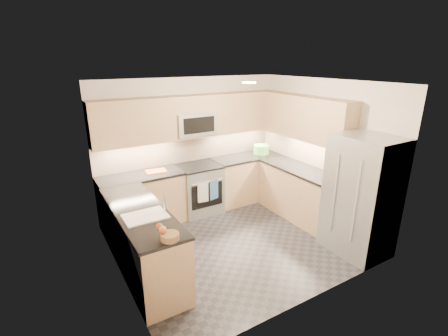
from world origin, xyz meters
TOP-DOWN VIEW (x-y plane):
  - floor at (0.00, 0.00)m, footprint 3.60×3.20m
  - ceiling at (0.00, 0.00)m, footprint 3.60×3.20m
  - wall_back at (0.00, 1.60)m, footprint 3.60×0.02m
  - wall_front at (0.00, -1.60)m, footprint 3.60×0.02m
  - wall_left at (-1.80, 0.00)m, footprint 0.02×3.20m
  - wall_right at (1.80, 0.00)m, footprint 0.02×3.20m
  - base_cab_back_left at (-1.09, 1.30)m, footprint 1.42×0.60m
  - base_cab_back_right at (1.09, 1.30)m, footprint 1.42×0.60m
  - base_cab_right at (1.50, 0.15)m, footprint 0.60×1.70m
  - base_cab_peninsula at (-1.50, 0.00)m, footprint 0.60×2.00m
  - countertop_back_left at (-1.09, 1.30)m, footprint 1.42×0.63m
  - countertop_back_right at (1.09, 1.30)m, footprint 1.42×0.63m
  - countertop_right at (1.50, 0.15)m, footprint 0.63×1.70m
  - countertop_peninsula at (-1.50, 0.00)m, footprint 0.63×2.00m
  - upper_cab_back at (0.00, 1.43)m, footprint 3.60×0.35m
  - upper_cab_right at (1.62, 0.28)m, footprint 0.35×1.95m
  - backsplash_back at (0.00, 1.60)m, footprint 3.60×0.01m
  - backsplash_right at (1.80, 0.45)m, footprint 0.01×2.30m
  - gas_range at (0.00, 1.28)m, footprint 0.76×0.65m
  - range_cooktop at (0.00, 1.28)m, footprint 0.76×0.65m
  - oven_door_glass at (0.00, 0.95)m, footprint 0.62×0.02m
  - oven_handle at (0.00, 0.93)m, footprint 0.60×0.02m
  - microwave at (0.00, 1.40)m, footprint 0.76×0.40m
  - microwave_door at (0.00, 1.20)m, footprint 0.60×0.01m
  - refrigerator at (1.45, -1.15)m, footprint 0.70×0.90m
  - fridge_handle_left at (1.08, -1.33)m, footprint 0.02×0.02m
  - fridge_handle_right at (1.08, -0.97)m, footprint 0.02×0.02m
  - sink_basin at (-1.50, -0.25)m, footprint 0.52×0.38m
  - faucet at (-1.24, -0.25)m, footprint 0.03×0.03m
  - utensil_bowl at (1.46, 1.29)m, footprint 0.39×0.39m
  - cutting_board at (-0.79, 1.34)m, footprint 0.37×0.28m
  - fruit_basket at (-1.44, -0.90)m, footprint 0.21×0.21m
  - fruit_apple at (-1.50, -0.77)m, footprint 0.08×0.08m
  - fruit_pear at (-1.49, -0.85)m, footprint 0.08×0.08m
  - dish_towel_check at (-0.10, 0.91)m, footprint 0.20×0.04m
  - dish_towel_blue at (0.12, 0.91)m, footprint 0.19×0.06m
  - fruit_orange at (-1.50, -0.87)m, footprint 0.07×0.07m

SIDE VIEW (x-z plane):
  - floor at x=0.00m, z-range 0.00..0.00m
  - base_cab_back_left at x=-1.09m, z-range 0.00..0.90m
  - base_cab_back_right at x=1.09m, z-range 0.00..0.90m
  - base_cab_right at x=1.50m, z-range 0.00..0.90m
  - base_cab_peninsula at x=-1.50m, z-range 0.00..0.90m
  - oven_door_glass at x=0.00m, z-range 0.22..0.68m
  - gas_range at x=0.00m, z-range 0.00..0.91m
  - dish_towel_check at x=-0.10m, z-range 0.36..0.74m
  - dish_towel_blue at x=0.12m, z-range 0.37..0.73m
  - oven_handle at x=0.00m, z-range 0.71..0.73m
  - sink_basin at x=-1.50m, z-range 0.80..0.96m
  - refrigerator at x=1.45m, z-range 0.00..1.80m
  - range_cooktop at x=0.00m, z-range 0.90..0.93m
  - countertop_back_left at x=-1.09m, z-range 0.90..0.94m
  - countertop_back_right at x=1.09m, z-range 0.90..0.94m
  - countertop_right at x=1.50m, z-range 0.90..0.94m
  - countertop_peninsula at x=-1.50m, z-range 0.90..0.94m
  - cutting_board at x=-0.79m, z-range 0.94..0.95m
  - fridge_handle_left at x=1.08m, z-range 0.35..1.55m
  - fridge_handle_right at x=1.08m, z-range 0.35..1.55m
  - fruit_basket at x=-1.44m, z-range 0.94..1.01m
  - utensil_bowl at x=1.46m, z-range 0.94..1.12m
  - fruit_orange at x=-1.50m, z-range 1.02..1.09m
  - fruit_apple at x=-1.50m, z-range 1.02..1.09m
  - fruit_pear at x=-1.49m, z-range 1.02..1.09m
  - faucet at x=-1.24m, z-range 0.94..1.22m
  - backsplash_back at x=0.00m, z-range 0.94..1.45m
  - backsplash_right at x=1.80m, z-range 0.94..1.45m
  - wall_back at x=0.00m, z-range 0.00..2.50m
  - wall_front at x=0.00m, z-range 0.00..2.50m
  - wall_left at x=-1.80m, z-range 0.00..2.50m
  - wall_right at x=1.80m, z-range 0.00..2.50m
  - microwave at x=0.00m, z-range 1.50..1.90m
  - microwave_door at x=0.00m, z-range 1.56..1.84m
  - upper_cab_back at x=0.00m, z-range 1.45..2.20m
  - upper_cab_right at x=1.62m, z-range 1.45..2.20m
  - ceiling at x=0.00m, z-range 2.49..2.51m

